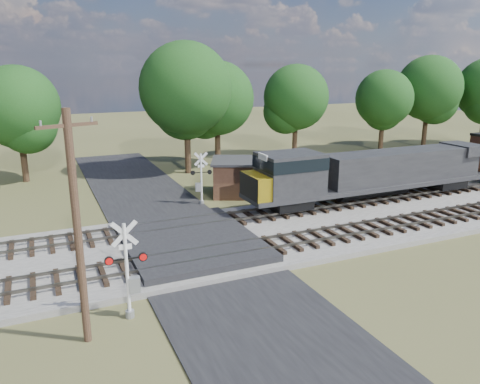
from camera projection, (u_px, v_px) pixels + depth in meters
name	position (u px, v px, depth m)	size (l,w,h in m)	color
ground	(192.00, 250.00, 25.62)	(160.00, 160.00, 0.00)	#454625
ballast_bed	(338.00, 221.00, 29.91)	(140.00, 10.00, 0.30)	gray
road	(192.00, 249.00, 25.61)	(7.00, 60.00, 0.08)	black
crossing_panel	(189.00, 242.00, 25.98)	(7.00, 9.00, 0.62)	#262628
track_near	(259.00, 247.00, 24.96)	(140.00, 2.60, 0.33)	black
track_far	(224.00, 220.00, 29.38)	(140.00, 2.60, 0.33)	black
crossing_signal_near	(130.00, 278.00, 18.38)	(1.65, 0.37, 4.10)	silver
crossing_signal_far	(200.00, 183.00, 33.55)	(1.54, 0.41, 3.86)	silver
utility_pole	(77.00, 225.00, 16.04)	(1.99, 0.79, 8.48)	#322417
equipment_shed	(238.00, 177.00, 36.30)	(5.37, 5.37, 2.76)	#42281C
treeline	(179.00, 96.00, 43.89)	(82.04, 12.08, 11.97)	black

